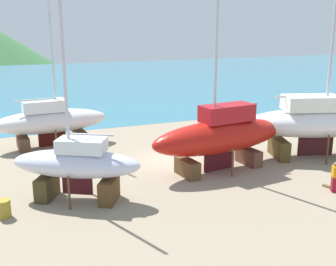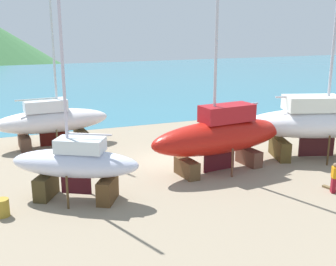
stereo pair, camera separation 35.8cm
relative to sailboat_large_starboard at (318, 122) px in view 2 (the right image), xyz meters
The scene contains 11 objects.
ground_plane 9.87m from the sailboat_large_starboard, behind, with size 54.11×54.11×0.00m, color gray.
sea_water 45.26m from the sailboat_large_starboard, 102.21° to the left, with size 164.71×62.81×0.01m, color teal.
sailboat_large_starboard is the anchor object (origin of this frame).
sailboat_small_center 18.39m from the sailboat_large_starboard, 150.07° to the left, with size 8.26×3.18×13.27m.
sailboat_far_slipway 7.19m from the sailboat_large_starboard, behind, with size 9.23×3.37×15.81m.
sailboat_mid_port 16.01m from the sailboat_large_starboard, behind, with size 6.64×5.04×10.24m.
worker 6.43m from the sailboat_large_starboard, 122.08° to the right, with size 0.41×0.50×1.63m.
barrel_rust_near 9.21m from the sailboat_large_starboard, 136.83° to the left, with size 0.60×0.60×0.92m, color brown.
barrel_tipped_left 8.78m from the sailboat_large_starboard, 60.43° to the left, with size 0.55×0.55×0.80m, color #222E30.
barrel_blue_faded 19.67m from the sailboat_large_starboard, behind, with size 0.64×0.64×0.84m, color olive.
barrel_rust_far 18.54m from the sailboat_large_starboard, 164.61° to the left, with size 0.56×0.56×0.77m, color navy.
Camera 2 is at (-9.27, -24.02, 8.55)m, focal length 44.70 mm.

